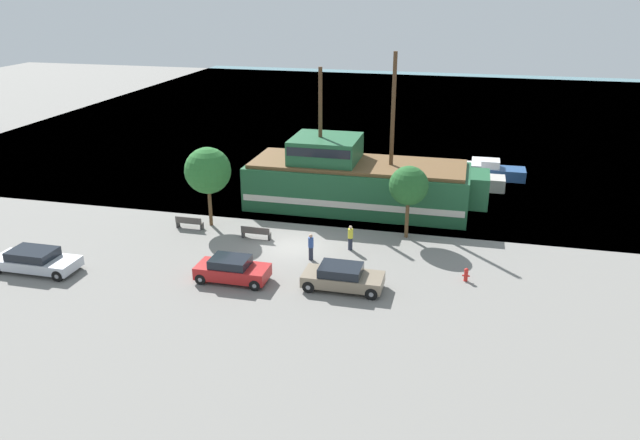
# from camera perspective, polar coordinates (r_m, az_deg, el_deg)

# --- Properties ---
(ground_plane) EXTENTS (160.00, 160.00, 0.00)m
(ground_plane) POSITION_cam_1_polar(r_m,az_deg,el_deg) (39.15, -2.51, -2.50)
(ground_plane) COLOR gray
(water_surface) EXTENTS (80.00, 80.00, 0.00)m
(water_surface) POSITION_cam_1_polar(r_m,az_deg,el_deg) (80.63, 6.28, 9.68)
(water_surface) COLOR slate
(water_surface) RESTS_ON ground
(pirate_ship) EXTENTS (17.21, 5.77, 11.25)m
(pirate_ship) POSITION_cam_1_polar(r_m,az_deg,el_deg) (45.52, 3.33, 3.55)
(pirate_ship) COLOR #1E5633
(pirate_ship) RESTS_ON water_surface
(moored_boat_dockside) EXTENTS (5.23, 1.96, 2.05)m
(moored_boat_dockside) POSITION_cam_1_polar(r_m,az_deg,el_deg) (51.63, 13.58, 3.69)
(moored_boat_dockside) COLOR #B7B2A8
(moored_boat_dockside) RESTS_ON water_surface
(moored_boat_outer) EXTENTS (5.73, 2.02, 1.59)m
(moored_boat_outer) POSITION_cam_1_polar(r_m,az_deg,el_deg) (54.77, 15.21, 4.35)
(moored_boat_outer) COLOR navy
(moored_boat_outer) RESTS_ON water_surface
(parked_car_curb_front) EXTENTS (4.01, 1.84, 1.39)m
(parked_car_curb_front) POSITION_cam_1_polar(r_m,az_deg,el_deg) (34.87, -8.04, -4.51)
(parked_car_curb_front) COLOR #B21E1E
(parked_car_curb_front) RESTS_ON ground_plane
(parked_car_curb_mid) EXTENTS (4.33, 1.97, 1.35)m
(parked_car_curb_mid) POSITION_cam_1_polar(r_m,az_deg,el_deg) (33.72, 2.06, -5.25)
(parked_car_curb_mid) COLOR #7F705B
(parked_car_curb_mid) RESTS_ON ground_plane
(parked_car_curb_rear) EXTENTS (4.88, 2.01, 1.31)m
(parked_car_curb_rear) POSITION_cam_1_polar(r_m,az_deg,el_deg) (39.27, -24.58, -3.37)
(parked_car_curb_rear) COLOR #B7BCC6
(parked_car_curb_rear) RESTS_ON ground_plane
(fire_hydrant) EXTENTS (0.42, 0.25, 0.76)m
(fire_hydrant) POSITION_cam_1_polar(r_m,az_deg,el_deg) (35.60, 13.21, -4.84)
(fire_hydrant) COLOR red
(fire_hydrant) RESTS_ON ground_plane
(bench_promenade_east) EXTENTS (1.92, 0.45, 0.85)m
(bench_promenade_east) POSITION_cam_1_polar(r_m,az_deg,el_deg) (40.41, -5.89, -1.14)
(bench_promenade_east) COLOR #4C4742
(bench_promenade_east) RESTS_ON ground_plane
(bench_promenade_west) EXTENTS (1.86, 0.45, 0.85)m
(bench_promenade_west) POSITION_cam_1_polar(r_m,az_deg,el_deg) (42.79, -11.86, -0.22)
(bench_promenade_west) COLOR #4C4742
(bench_promenade_west) RESTS_ON ground_plane
(pedestrian_walking_near) EXTENTS (0.32, 0.32, 1.65)m
(pedestrian_walking_near) POSITION_cam_1_polar(r_m,az_deg,el_deg) (37.06, -0.84, -2.47)
(pedestrian_walking_near) COLOR #232838
(pedestrian_walking_near) RESTS_ON ground_plane
(pedestrian_walking_far) EXTENTS (0.32, 0.32, 1.60)m
(pedestrian_walking_far) POSITION_cam_1_polar(r_m,az_deg,el_deg) (38.50, 2.80, -1.62)
(pedestrian_walking_far) COLOR #232838
(pedestrian_walking_far) RESTS_ON ground_plane
(tree_row_east) EXTENTS (3.10, 3.10, 5.43)m
(tree_row_east) POSITION_cam_1_polar(r_m,az_deg,el_deg) (42.07, -10.22, 4.46)
(tree_row_east) COLOR brown
(tree_row_east) RESTS_ON ground_plane
(tree_row_mideast) EXTENTS (2.51, 2.51, 4.77)m
(tree_row_mideast) POSITION_cam_1_polar(r_m,az_deg,el_deg) (39.85, 8.11, 3.11)
(tree_row_mideast) COLOR brown
(tree_row_mideast) RESTS_ON ground_plane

